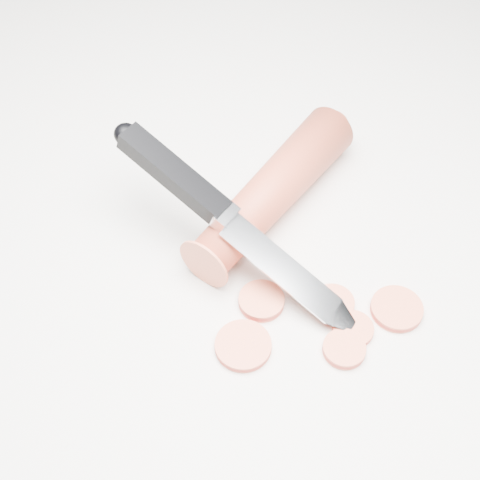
# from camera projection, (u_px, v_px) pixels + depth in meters

# --- Properties ---
(ground) EXTENTS (2.40, 2.40, 0.00)m
(ground) POSITION_uv_depth(u_px,v_px,m) (287.00, 258.00, 0.52)
(ground) COLOR silver
(ground) RESTS_ON ground
(carrot) EXTENTS (0.12, 0.18, 0.04)m
(carrot) POSITION_uv_depth(u_px,v_px,m) (273.00, 191.00, 0.53)
(carrot) COLOR #BA3B24
(carrot) RESTS_ON ground
(carrot_slice_0) EXTENTS (0.04, 0.04, 0.01)m
(carrot_slice_0) POSITION_uv_depth(u_px,v_px,m) (397.00, 309.00, 0.49)
(carrot_slice_0) COLOR #E5613F
(carrot_slice_0) RESTS_ON ground
(carrot_slice_1) EXTENTS (0.03, 0.03, 0.01)m
(carrot_slice_1) POSITION_uv_depth(u_px,v_px,m) (353.00, 329.00, 0.48)
(carrot_slice_1) COLOR #E5613F
(carrot_slice_1) RESTS_ON ground
(carrot_slice_2) EXTENTS (0.03, 0.03, 0.01)m
(carrot_slice_2) POSITION_uv_depth(u_px,v_px,m) (333.00, 303.00, 0.49)
(carrot_slice_2) COLOR #E5613F
(carrot_slice_2) RESTS_ON ground
(carrot_slice_3) EXTENTS (0.04, 0.04, 0.01)m
(carrot_slice_3) POSITION_uv_depth(u_px,v_px,m) (243.00, 346.00, 0.47)
(carrot_slice_3) COLOR #E5613F
(carrot_slice_3) RESTS_ON ground
(carrot_slice_4) EXTENTS (0.03, 0.03, 0.01)m
(carrot_slice_4) POSITION_uv_depth(u_px,v_px,m) (261.00, 301.00, 0.49)
(carrot_slice_4) COLOR #E5613F
(carrot_slice_4) RESTS_ON ground
(carrot_slice_5) EXTENTS (0.03, 0.03, 0.01)m
(carrot_slice_5) POSITION_uv_depth(u_px,v_px,m) (344.00, 349.00, 0.47)
(carrot_slice_5) COLOR #E5613F
(carrot_slice_5) RESTS_ON ground
(kitchen_knife) EXTENTS (0.21, 0.13, 0.09)m
(kitchen_knife) POSITION_uv_depth(u_px,v_px,m) (240.00, 226.00, 0.48)
(kitchen_knife) COLOR silver
(kitchen_knife) RESTS_ON ground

